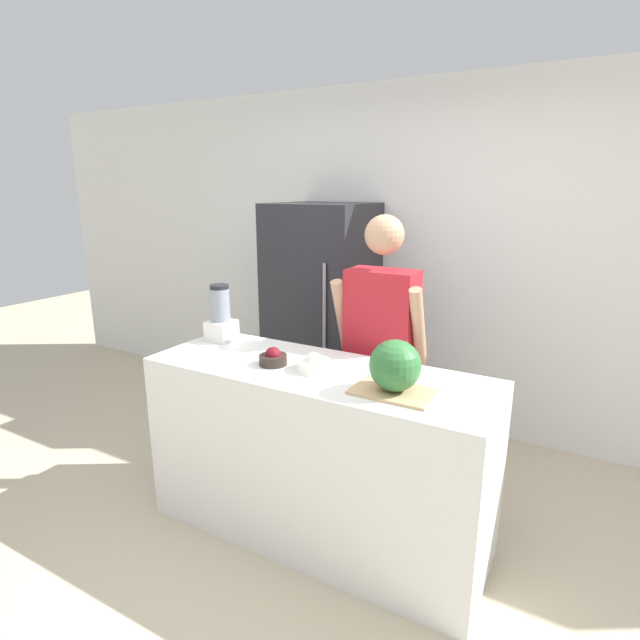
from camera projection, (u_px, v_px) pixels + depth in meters
The scene contains 10 objects.
ground_plane at pixel (286, 567), 2.50m from camera, with size 14.00×14.00×0.00m, color beige.
wall_back at pixel (423, 260), 3.82m from camera, with size 8.00×0.06×2.60m.
counter_island at pixel (317, 453), 2.64m from camera, with size 1.80×0.63×0.95m.
refrigerator at pixel (322, 316), 3.92m from camera, with size 0.72×0.70×1.73m.
person at pixel (380, 357), 2.92m from camera, with size 0.54×0.27×1.70m.
cutting_board at pixel (393, 391), 2.23m from camera, with size 0.36×0.24×0.01m.
watermelon at pixel (395, 366), 2.20m from camera, with size 0.23×0.23×0.23m.
bowl_cherries at pixel (273, 358), 2.58m from camera, with size 0.14×0.14×0.10m.
bowl_cream at pixel (314, 364), 2.50m from camera, with size 0.18×0.18×0.09m.
blender at pixel (221, 316), 2.96m from camera, with size 0.15×0.15×0.34m.
Camera 1 is at (1.18, -1.74, 1.84)m, focal length 28.00 mm.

